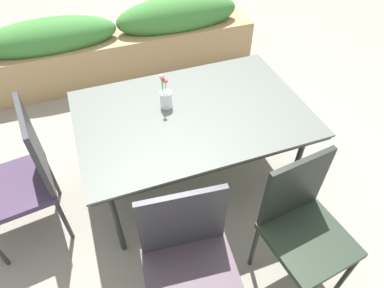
# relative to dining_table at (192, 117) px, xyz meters

# --- Properties ---
(ground_plane) EXTENTS (12.00, 12.00, 0.00)m
(ground_plane) POSITION_rel_dining_table_xyz_m (-0.08, -0.09, -0.68)
(ground_plane) COLOR gray
(dining_table) EXTENTS (1.51, 1.01, 0.72)m
(dining_table) POSITION_rel_dining_table_xyz_m (0.00, 0.00, 0.00)
(dining_table) COLOR #4C514C
(dining_table) RESTS_ON ground
(chair_near_left) EXTENTS (0.52, 0.52, 0.90)m
(chair_near_left) POSITION_rel_dining_table_xyz_m (-0.33, -0.87, -0.17)
(chair_near_left) COLOR #3A2E37
(chair_near_left) RESTS_ON ground
(chair_end_left) EXTENTS (0.52, 0.52, 0.97)m
(chair_end_left) POSITION_rel_dining_table_xyz_m (-1.11, 0.01, -0.15)
(chair_end_left) COLOR #372840
(chair_end_left) RESTS_ON ground
(chair_near_right) EXTENTS (0.48, 0.48, 0.92)m
(chair_near_right) POSITION_rel_dining_table_xyz_m (0.33, -0.88, -0.15)
(chair_near_right) COLOR #202B1F
(chair_near_right) RESTS_ON ground
(flower_vase) EXTENTS (0.08, 0.08, 0.27)m
(flower_vase) POSITION_rel_dining_table_xyz_m (-0.14, 0.11, 0.12)
(flower_vase) COLOR silver
(flower_vase) RESTS_ON dining_table
(planter_box) EXTENTS (2.93, 0.45, 0.78)m
(planter_box) POSITION_rel_dining_table_xyz_m (-0.18, 1.71, -0.31)
(planter_box) COLOR #9E7F56
(planter_box) RESTS_ON ground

